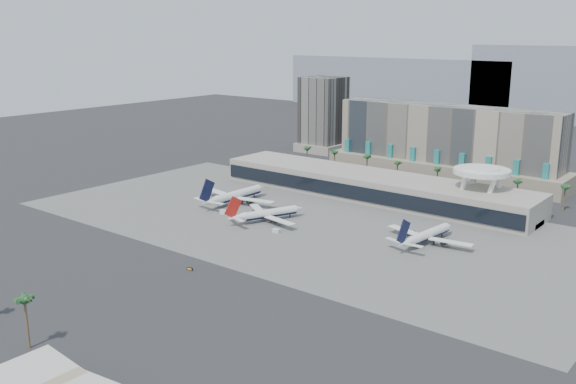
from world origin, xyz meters
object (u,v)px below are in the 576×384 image
Objects in this scene: airliner_left at (235,195)px; service_vehicle_b at (276,231)px; airliner_centre at (267,214)px; service_vehicle_a at (225,212)px; airliner_right at (427,235)px; taxiway_sign at (190,269)px.

airliner_left is 14.41× the size of service_vehicle_b.
airliner_centre is 23.01m from service_vehicle_a.
airliner_centre reaches higher than service_vehicle_b.
airliner_right reaches higher than taxiway_sign.
service_vehicle_a is at bearing 112.84° from taxiway_sign.
airliner_centre is at bearing -161.56° from airliner_right.
airliner_right is 62.40m from service_vehicle_b.
airliner_centre is at bearing 4.63° from service_vehicle_a.
airliner_left is 18.96× the size of taxiway_sign.
airliner_left is at bearing 112.60° from service_vehicle_a.
airliner_left is at bearing 111.59° from taxiway_sign.
airliner_right is 16.46× the size of taxiway_sign.
airliner_left is 1.15× the size of airliner_right.
airliner_centre is 0.94× the size of airliner_right.
airliner_right is 9.46× the size of service_vehicle_a.
taxiway_sign is (40.46, -59.75, -0.49)m from service_vehicle_a.
service_vehicle_a is 1.32× the size of service_vehicle_b.
airliner_centre is at bearing -22.73° from airliner_left.
taxiway_sign is (3.84, -53.35, -0.28)m from service_vehicle_b.
service_vehicle_b is (-56.32, -26.74, -2.67)m from airliner_right.
service_vehicle_b is (14.11, -10.57, -2.63)m from airliner_centre.
service_vehicle_a reaches higher than taxiway_sign.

